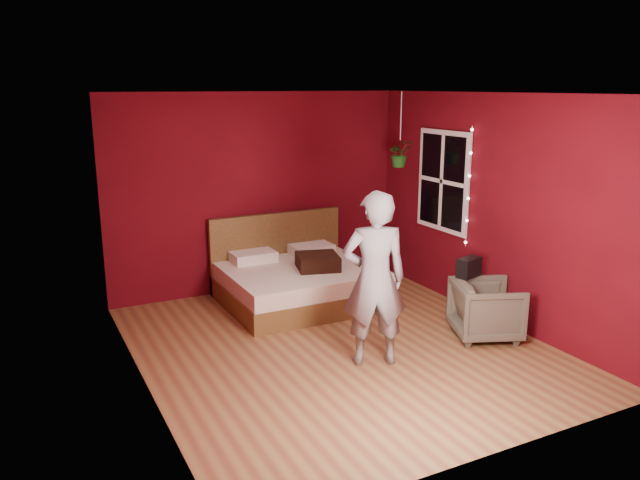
{
  "coord_description": "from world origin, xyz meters",
  "views": [
    {
      "loc": [
        -2.96,
        -5.34,
        2.68
      ],
      "look_at": [
        -0.03,
        0.4,
        1.07
      ],
      "focal_mm": 35.0,
      "sensor_mm": 36.0,
      "label": 1
    }
  ],
  "objects": [
    {
      "name": "throw_pillow",
      "position": [
        0.39,
        1.28,
        0.55
      ],
      "size": [
        0.61,
        0.61,
        0.18
      ],
      "primitive_type": "cube",
      "rotation": [
        0.0,
        0.0,
        -0.28
      ],
      "color": "black",
      "rests_on": "bed"
    },
    {
      "name": "bed",
      "position": [
        0.21,
        1.5,
        0.27
      ],
      "size": [
        1.86,
        1.58,
        1.02
      ],
      "color": "brown",
      "rests_on": "ground"
    },
    {
      "name": "person",
      "position": [
        0.11,
        -0.49,
        0.87
      ],
      "size": [
        0.73,
        0.6,
        1.73
      ],
      "primitive_type": "imported",
      "rotation": [
        0.0,
        0.0,
        2.8
      ],
      "color": "gray",
      "rests_on": "ground"
    },
    {
      "name": "fairy_lights",
      "position": [
        1.94,
        0.38,
        1.5
      ],
      "size": [
        0.04,
        0.04,
        1.45
      ],
      "color": "silver",
      "rests_on": "room_walls"
    },
    {
      "name": "armchair",
      "position": [
        1.54,
        -0.49,
        0.31
      ],
      "size": [
        0.89,
        0.88,
        0.63
      ],
      "primitive_type": "imported",
      "rotation": [
        0.0,
        0.0,
        1.18
      ],
      "color": "#5B5848",
      "rests_on": "ground"
    },
    {
      "name": "handbag",
      "position": [
        1.49,
        -0.23,
        0.73
      ],
      "size": [
        0.32,
        0.23,
        0.21
      ],
      "primitive_type": "cube",
      "rotation": [
        0.0,
        0.0,
        0.3
      ],
      "color": "black",
      "rests_on": "armchair"
    },
    {
      "name": "hanging_plant",
      "position": [
        1.54,
        1.25,
        1.83
      ],
      "size": [
        0.33,
        0.3,
        0.94
      ],
      "color": "silver",
      "rests_on": "room_walls"
    },
    {
      "name": "window",
      "position": [
        1.97,
        0.9,
        1.5
      ],
      "size": [
        0.05,
        0.97,
        1.27
      ],
      "color": "white",
      "rests_on": "room_walls"
    },
    {
      "name": "floor",
      "position": [
        0.0,
        0.0,
        0.0
      ],
      "size": [
        4.5,
        4.5,
        0.0
      ],
      "primitive_type": "plane",
      "color": "olive",
      "rests_on": "ground"
    },
    {
      "name": "room_walls",
      "position": [
        0.0,
        0.0,
        1.68
      ],
      "size": [
        4.04,
        4.54,
        2.62
      ],
      "color": "#5F0A14",
      "rests_on": "ground"
    }
  ]
}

